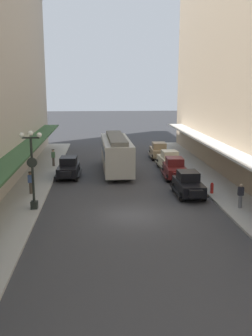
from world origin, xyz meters
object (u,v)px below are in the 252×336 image
(parked_car_2, at_px, (68,167))
(fire_hydrant, at_px, (212,188))
(parked_car_1, at_px, (188,184))
(parked_car_3, at_px, (175,168))
(pedestrian_1, at_px, (31,182))
(pedestrian_0, at_px, (241,195))
(streetcar, at_px, (116,152))
(lamp_post_with_clock, at_px, (32,167))
(pedestrian_3, at_px, (53,157))
(parked_car_0, at_px, (169,159))
(parked_car_4, at_px, (159,150))

(parked_car_2, relative_size, fire_hydrant, 5.25)
(parked_car_1, distance_m, parked_car_3, 5.45)
(parked_car_3, bearing_deg, pedestrian_1, -159.40)
(fire_hydrant, relative_size, pedestrian_0, 0.50)
(streetcar, xyz_separation_m, lamp_post_with_clock, (-5.98, -11.09, 1.08))
(lamp_post_with_clock, bearing_deg, pedestrian_3, 91.02)
(parked_car_2, xyz_separation_m, streetcar, (4.39, 1.99, 0.96))
(pedestrian_3, bearing_deg, fire_hydrant, -39.91)
(streetcar, bearing_deg, pedestrian_3, 158.34)
(streetcar, distance_m, pedestrian_1, 10.14)
(parked_car_0, relative_size, pedestrian_0, 2.63)
(pedestrian_3, bearing_deg, pedestrian_0, -46.17)
(parked_car_3, bearing_deg, fire_hydrant, -72.06)
(streetcar, bearing_deg, pedestrian_1, -132.32)
(parked_car_1, height_order, pedestrian_0, parked_car_1)
(streetcar, bearing_deg, parked_car_1, -59.74)
(parked_car_2, height_order, parked_car_3, same)
(lamp_post_with_clock, relative_size, fire_hydrant, 6.29)
(streetcar, xyz_separation_m, pedestrian_3, (-6.22, 2.47, -0.89))
(streetcar, relative_size, pedestrian_3, 5.78)
(parked_car_0, xyz_separation_m, fire_hydrant, (1.51, -9.38, -0.38))
(pedestrian_3, bearing_deg, lamp_post_with_clock, -88.98)
(fire_hydrant, bearing_deg, parked_car_3, 107.94)
(parked_car_3, relative_size, streetcar, 0.45)
(parked_car_1, height_order, fire_hydrant, parked_car_1)
(fire_hydrant, distance_m, pedestrian_0, 3.66)
(parked_car_0, bearing_deg, lamp_post_with_clock, -132.96)
(parked_car_1, relative_size, parked_car_4, 0.99)
(lamp_post_with_clock, xyz_separation_m, pedestrian_3, (-0.24, 13.56, -1.97))
(parked_car_2, distance_m, fire_hydrant, 12.87)
(pedestrian_1, bearing_deg, lamp_post_with_clock, -77.23)
(parked_car_3, relative_size, fire_hydrant, 5.25)
(parked_car_3, height_order, fire_hydrant, parked_car_3)
(parked_car_2, height_order, pedestrian_0, parked_car_2)
(pedestrian_3, bearing_deg, parked_car_3, -26.03)
(parked_car_1, xyz_separation_m, parked_car_4, (0.18, 14.85, 0.00))
(lamp_post_with_clock, distance_m, pedestrian_0, 13.76)
(parked_car_2, bearing_deg, fire_hydrant, -29.84)
(lamp_post_with_clock, bearing_deg, pedestrian_1, 102.77)
(parked_car_4, relative_size, lamp_post_with_clock, 0.83)
(pedestrian_0, bearing_deg, parked_car_4, 97.72)
(fire_hydrant, bearing_deg, parked_car_2, 150.16)
(parked_car_1, bearing_deg, fire_hydrant, 2.37)
(lamp_post_with_clock, distance_m, pedestrian_3, 13.71)
(parked_car_0, xyz_separation_m, lamp_post_with_clock, (-11.24, -12.07, 2.04))
(streetcar, height_order, pedestrian_1, streetcar)
(pedestrian_0, bearing_deg, parked_car_0, 100.28)
(parked_car_2, xyz_separation_m, parked_car_4, (9.51, 8.37, 0.00))
(parked_car_1, distance_m, fire_hydrant, 1.87)
(pedestrian_1, bearing_deg, pedestrian_3, 86.67)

